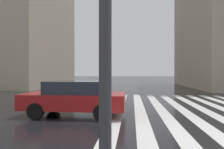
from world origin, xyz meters
The scene contains 3 objects.
ground_plane centered at (0.00, 0.00, 0.00)m, with size 220.00×220.00×0.00m, color black.
zebra_crossing centered at (4.00, -1.02, 0.00)m, with size 13.00×7.50×0.01m.
car_red centered at (2.50, 4.13, 0.76)m, with size 1.85×4.10×1.41m.
Camera 1 is at (-5.25, 1.85, 1.73)m, focal length 31.31 mm.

